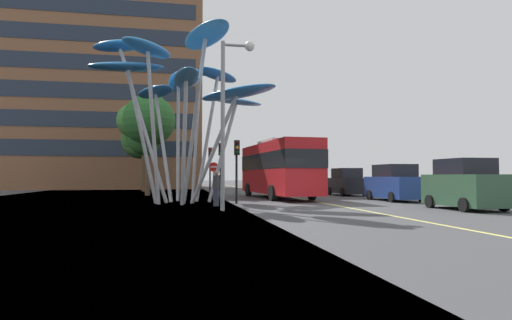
# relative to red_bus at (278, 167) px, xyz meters

# --- Properties ---
(ground) EXTENTS (120.00, 240.00, 0.10)m
(ground) POSITION_rel_red_bus_xyz_m (-0.58, -8.20, -2.17)
(ground) COLOR #424244
(red_bus) EXTENTS (3.30, 10.83, 3.88)m
(red_bus) POSITION_rel_red_bus_xyz_m (0.00, 0.00, 0.00)
(red_bus) COLOR red
(red_bus) RESTS_ON ground
(leaf_sculpture) EXTENTS (10.01, 10.76, 9.20)m
(leaf_sculpture) POSITION_rel_red_bus_xyz_m (-6.44, -4.00, 4.58)
(leaf_sculpture) COLOR #9EA0A5
(leaf_sculpture) RESTS_ON ground
(traffic_light_kerb_near) EXTENTS (0.28, 0.42, 3.41)m
(traffic_light_kerb_near) POSITION_rel_red_bus_xyz_m (-3.50, -5.12, 0.36)
(traffic_light_kerb_near) COLOR black
(traffic_light_kerb_near) RESTS_ON ground
(traffic_light_kerb_far) EXTENTS (0.28, 0.42, 3.63)m
(traffic_light_kerb_far) POSITION_rel_red_bus_xyz_m (-3.86, -0.16, 0.51)
(traffic_light_kerb_far) COLOR black
(traffic_light_kerb_far) RESTS_ON ground
(traffic_light_island_mid) EXTENTS (0.28, 0.42, 3.72)m
(traffic_light_island_mid) POSITION_rel_red_bus_xyz_m (-4.09, 5.84, 0.57)
(traffic_light_island_mid) COLOR black
(traffic_light_island_mid) RESTS_ON ground
(car_parked_near) EXTENTS (2.06, 3.93, 2.26)m
(car_parked_near) POSITION_rel_red_bus_xyz_m (5.90, -10.98, -1.06)
(car_parked_near) COLOR #2D5138
(car_parked_near) RESTS_ON ground
(car_parked_mid) EXTENTS (2.06, 4.53, 2.18)m
(car_parked_mid) POSITION_rel_red_bus_xyz_m (6.18, -4.18, -1.10)
(car_parked_mid) COLOR navy
(car_parked_mid) RESTS_ON ground
(car_parked_far) EXTENTS (1.95, 4.28, 2.08)m
(car_parked_far) POSITION_rel_red_bus_xyz_m (6.10, 3.02, -1.15)
(car_parked_far) COLOR black
(car_parked_far) RESTS_ON ground
(car_side_street) EXTENTS (2.06, 3.95, 2.04)m
(car_side_street) POSITION_rel_red_bus_xyz_m (5.99, 10.49, -1.16)
(car_side_street) COLOR black
(car_side_street) RESTS_ON ground
(car_far_side) EXTENTS (2.03, 4.43, 2.04)m
(car_far_side) POSITION_rel_red_bus_xyz_m (6.01, 17.79, -1.16)
(car_far_side) COLOR maroon
(car_far_side) RESTS_ON ground
(street_lamp) EXTENTS (1.49, 0.44, 7.42)m
(street_lamp) POSITION_rel_red_bus_xyz_m (-4.41, -9.64, 2.61)
(street_lamp) COLOR gray
(street_lamp) RESTS_ON ground
(tree_pavement_near) EXTENTS (3.94, 3.94, 7.69)m
(tree_pavement_near) POSITION_rel_red_bus_xyz_m (-8.72, 5.57, 3.32)
(tree_pavement_near) COLOR brown
(tree_pavement_near) RESTS_ON ground
(tree_pavement_far) EXTENTS (4.74, 5.37, 8.41)m
(tree_pavement_far) POSITION_rel_red_bus_xyz_m (-9.99, 14.97, 3.79)
(tree_pavement_far) COLOR brown
(tree_pavement_far) RESTS_ON ground
(pedestrian) EXTENTS (0.34, 0.34, 1.75)m
(pedestrian) POSITION_rel_red_bus_xyz_m (-4.75, -6.82, -1.24)
(pedestrian) COLOR #2D3342
(pedestrian) RESTS_ON ground
(no_entry_sign) EXTENTS (0.60, 0.12, 2.36)m
(no_entry_sign) POSITION_rel_red_bus_xyz_m (-4.36, -0.64, -0.54)
(no_entry_sign) COLOR gray
(no_entry_sign) RESTS_ON ground
(backdrop_building) EXTENTS (25.49, 14.84, 24.66)m
(backdrop_building) POSITION_rel_red_bus_xyz_m (-16.64, 27.67, 10.21)
(backdrop_building) COLOR brown
(backdrop_building) RESTS_ON ground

